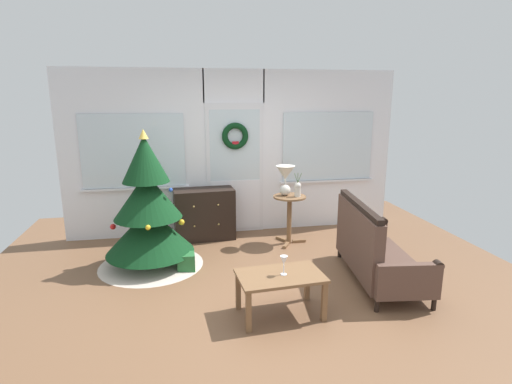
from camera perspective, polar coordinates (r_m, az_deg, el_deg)
The scene contains 11 objects.
ground_plane at distance 4.80m, azimuth 0.67°, elevation -13.26°, with size 6.76×6.76×0.00m, color brown.
back_wall_with_door at distance 6.40m, azimuth -3.03°, elevation 5.56°, with size 5.20×0.19×2.55m.
christmas_tree at distance 5.32m, azimuth -14.89°, elevation -3.25°, with size 1.34×1.34×1.76m.
dresser_cabinet at distance 6.25m, azimuth -7.27°, elevation -3.09°, with size 0.93×0.49×0.78m.
settee_sofa at distance 5.02m, azimuth 16.11°, elevation -7.88°, with size 0.89×1.65×0.96m.
side_table at distance 5.98m, azimuth 4.72°, elevation -2.54°, with size 0.50×0.48×0.73m.
table_lamp at distance 5.89m, azimuth 4.15°, elevation 2.20°, with size 0.28×0.28×0.44m.
flower_vase at distance 5.87m, azimuth 5.88°, elevation 0.46°, with size 0.11×0.10×0.35m.
coffee_table at distance 4.11m, azimuth 3.44°, elevation -12.34°, with size 0.88×0.58×0.44m.
wine_glass at distance 4.02m, azimuth 3.94°, elevation -9.67°, with size 0.08×0.08×0.20m.
gift_box at distance 5.25m, azimuth -9.81°, elevation -9.69°, with size 0.22×0.20×0.22m, color #266633.
Camera 1 is at (-0.86, -4.20, 2.15)m, focal length 28.43 mm.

